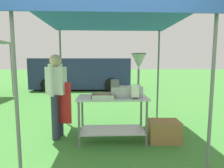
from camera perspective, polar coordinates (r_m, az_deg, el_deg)
The scene contains 9 objects.
ground_plane at distance 8.46m, azimuth -2.71°, elevation -3.30°, with size 70.00×70.00×0.00m, color #3D7F33.
stall_canopy at distance 3.40m, azimuth 0.08°, elevation 19.57°, with size 2.62×2.51×2.30m.
donut_cart at distance 3.32m, azimuth 0.15°, elevation -8.05°, with size 1.25×0.57×0.85m.
donut_tray at distance 3.15m, azimuth -2.86°, elevation -3.98°, with size 0.40×0.33×0.07m.
donut_fryer at distance 3.31m, azimuth 5.64°, elevation 1.28°, with size 0.63×0.28×0.78m.
menu_sign at distance 3.10m, azimuth 7.29°, elevation -2.67°, with size 0.13×0.05×0.24m.
vendor at distance 3.62m, azimuth -16.92°, elevation -2.38°, with size 0.46×0.54×1.61m.
supply_crate at distance 3.60m, azimuth 16.00°, elevation -14.04°, with size 0.58×0.41×0.39m.
van_navy at distance 10.30m, azimuth -9.31°, elevation 3.30°, with size 5.27×2.20×1.69m.
Camera 1 is at (0.05, -2.34, 1.45)m, focal length 29.11 mm.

